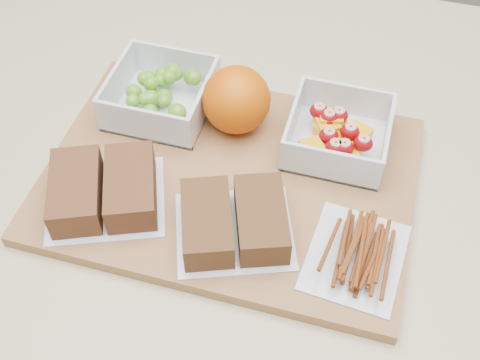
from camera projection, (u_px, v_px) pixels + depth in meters
The scene contains 8 objects.
counter at pixel (240, 351), 1.05m from camera, with size 1.20×0.90×0.90m, color beige.
cutting_board at pixel (229, 179), 0.70m from camera, with size 0.42×0.30×0.02m, color #9A6B3F.
grape_container at pixel (162, 94), 0.75m from camera, with size 0.12×0.12×0.05m.
fruit_container at pixel (337, 135), 0.71m from camera, with size 0.11×0.11×0.05m.
orange at pixel (236, 100), 0.71m from camera, with size 0.08×0.08×0.08m, color #D05504.
sandwich_bag_left at pixel (104, 190), 0.65m from camera, with size 0.16×0.15×0.04m.
sandwich_bag_center at pixel (234, 222), 0.63m from camera, with size 0.15×0.15×0.04m.
pretzel_bag at pixel (357, 251), 0.61m from camera, with size 0.11×0.12×0.03m.
Camera 1 is at (0.12, -0.41, 1.45)m, focal length 45.00 mm.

